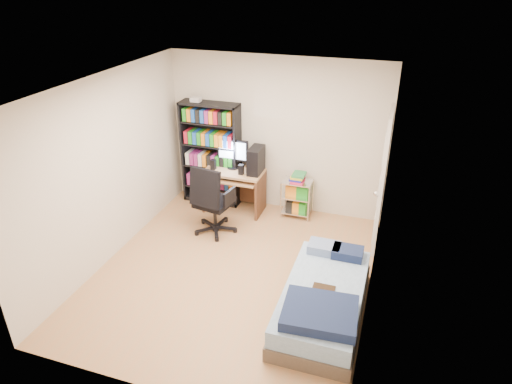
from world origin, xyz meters
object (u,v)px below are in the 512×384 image
(office_chair, at_px, (213,212))
(computer_desk, at_px, (240,174))
(bed, at_px, (323,300))
(media_shelf, at_px, (211,152))

(office_chair, bearing_deg, computer_desk, 89.61)
(bed, bearing_deg, office_chair, 145.49)
(computer_desk, xyz_separation_m, office_chair, (-0.15, -0.81, -0.29))
(computer_desk, height_order, office_chair, computer_desk)
(media_shelf, distance_m, computer_desk, 0.64)
(computer_desk, relative_size, bed, 0.67)
(bed, bearing_deg, computer_desk, 129.83)
(office_chair, bearing_deg, media_shelf, 123.36)
(media_shelf, distance_m, office_chair, 1.19)
(media_shelf, relative_size, office_chair, 1.62)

